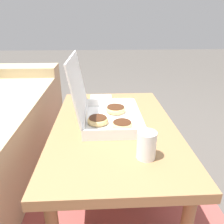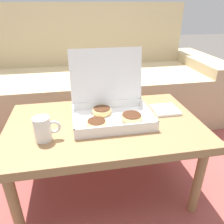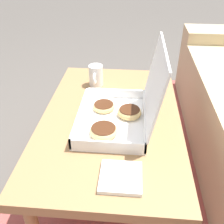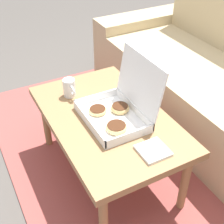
# 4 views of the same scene
# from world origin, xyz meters

# --- Properties ---
(ground_plane) EXTENTS (12.00, 12.00, 0.00)m
(ground_plane) POSITION_xyz_m (0.00, 0.00, 0.00)
(ground_plane) COLOR #514C47
(area_rug) EXTENTS (2.43, 1.91, 0.01)m
(area_rug) POSITION_xyz_m (0.00, 0.30, 0.01)
(area_rug) COLOR #994742
(area_rug) RESTS_ON ground_plane
(coffee_table) EXTENTS (0.95, 0.59, 0.44)m
(coffee_table) POSITION_xyz_m (0.00, -0.11, 0.39)
(coffee_table) COLOR #997047
(coffee_table) RESTS_ON ground_plane
(pastry_box) EXTENTS (0.38, 0.33, 0.33)m
(pastry_box) POSITION_xyz_m (0.04, -0.06, 0.50)
(pastry_box) COLOR white
(pastry_box) RESTS_ON coffee_table
(coffee_mug) EXTENTS (0.11, 0.07, 0.11)m
(coffee_mug) POSITION_xyz_m (-0.27, -0.21, 0.49)
(coffee_mug) COLOR white
(coffee_mug) RESTS_ON coffee_table
(napkin_stack) EXTENTS (0.13, 0.13, 0.02)m
(napkin_stack) POSITION_xyz_m (0.35, -0.05, 0.45)
(napkin_stack) COLOR white
(napkin_stack) RESTS_ON coffee_table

